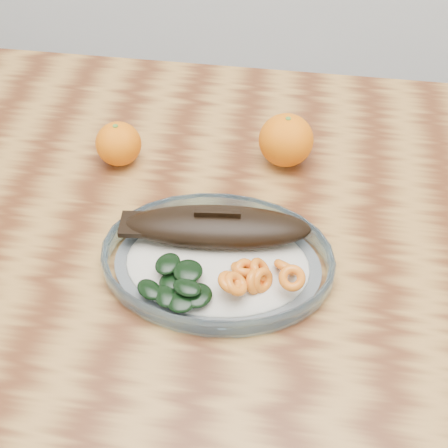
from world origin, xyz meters
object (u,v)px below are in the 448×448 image
at_px(plated_meal, 217,257).
at_px(orange_left, 119,144).
at_px(dining_table, 228,263).
at_px(orange_right, 286,140).

xyz_separation_m(plated_meal, orange_left, (-0.18, 0.19, 0.02)).
distance_m(dining_table, orange_left, 0.25).
height_order(plated_meal, orange_left, plated_meal).
xyz_separation_m(plated_meal, orange_right, (0.07, 0.22, 0.02)).
bearing_deg(dining_table, orange_right, 63.44).
relative_size(plated_meal, orange_right, 6.61).
height_order(plated_meal, orange_right, orange_right).
relative_size(orange_left, orange_right, 0.84).
distance_m(dining_table, plated_meal, 0.15).
bearing_deg(dining_table, plated_meal, -91.79).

